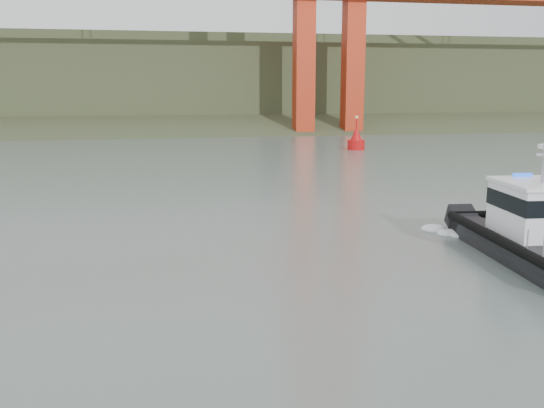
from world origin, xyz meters
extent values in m
plane|color=slate|center=(0.00, 0.00, 0.00)|extent=(400.00, 400.00, 0.00)
cube|color=#333E23|center=(0.00, 92.00, 0.00)|extent=(500.00, 44.72, 16.25)
cube|color=#333E23|center=(0.00, 120.00, 6.00)|extent=(500.00, 70.00, 18.00)
cube|color=#333E23|center=(0.00, 145.00, 11.00)|extent=(500.00, 60.00, 16.00)
cube|color=black|center=(9.66, 3.94, 0.41)|extent=(2.21, 10.83, 1.17)
cube|color=white|center=(11.02, 4.31, 2.12)|extent=(3.23, 3.76, 2.25)
cube|color=black|center=(11.02, 4.31, 2.53)|extent=(3.29, 3.83, 0.73)
cube|color=white|center=(11.02, 4.31, 3.33)|extent=(3.44, 3.98, 0.16)
cylinder|color=#95979D|center=(11.00, 4.02, 4.13)|extent=(0.16, 0.16, 1.76)
cylinder|color=red|center=(18.46, 50.49, 0.46)|extent=(2.05, 2.05, 1.37)
cone|color=red|center=(18.46, 50.49, 1.82)|extent=(1.60, 1.60, 2.05)
cylinder|color=red|center=(18.46, 50.49, 3.19)|extent=(0.18, 0.18, 1.14)
sphere|color=#E5D87F|center=(18.46, 50.49, 3.87)|extent=(0.34, 0.34, 0.34)
camera|label=1|loc=(-5.41, -19.04, 7.47)|focal=40.00mm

